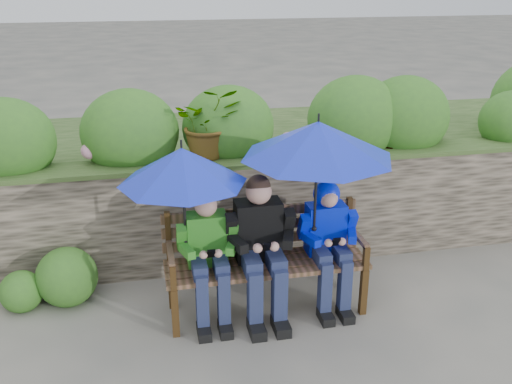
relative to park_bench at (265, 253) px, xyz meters
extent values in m
plane|color=#595954|center=(-0.04, 0.08, -0.48)|extent=(60.00, 60.00, 0.00)
cube|color=#37332A|center=(-0.04, 0.83, 0.02)|extent=(8.00, 0.40, 1.00)
cube|color=#294419|center=(-0.04, 0.83, 0.53)|extent=(8.00, 0.42, 0.04)
cube|color=#294419|center=(-0.04, 2.03, 0.00)|extent=(8.00, 2.00, 0.96)
ellipsoid|color=#356724|center=(-2.04, 1.01, 0.77)|extent=(0.84, 0.67, 0.76)
ellipsoid|color=#356724|center=(-1.00, 1.06, 0.78)|extent=(0.87, 0.70, 0.79)
ellipsoid|color=#356724|center=(-0.11, 1.10, 0.77)|extent=(0.86, 0.69, 0.77)
ellipsoid|color=#356724|center=(1.12, 1.08, 0.79)|extent=(0.93, 0.74, 0.83)
ellipsoid|color=#356724|center=(1.63, 1.06, 0.79)|extent=(0.90, 0.72, 0.81)
ellipsoid|color=#356724|center=(2.77, 0.99, 0.72)|extent=(0.67, 0.53, 0.60)
sphere|color=#CC85A4|center=(-1.36, 0.93, 0.67)|extent=(0.14, 0.14, 0.14)
sphere|color=#CC85A4|center=(0.42, 0.93, 0.67)|extent=(0.14, 0.14, 0.14)
sphere|color=#CC85A4|center=(1.81, 0.93, 0.67)|extent=(0.14, 0.14, 0.14)
imported|color=#356724|center=(-0.32, 0.93, 0.87)|extent=(0.58, 0.50, 0.64)
imported|color=#356724|center=(1.43, 0.93, 0.82)|extent=(0.31, 0.31, 0.56)
sphere|color=#356724|center=(-1.60, 0.43, -0.27)|extent=(0.51, 0.51, 0.51)
sphere|color=#356724|center=(-1.96, 0.38, -0.34)|extent=(0.35, 0.35, 0.35)
cube|color=#3B2710|center=(-0.75, -0.28, -0.28)|extent=(0.05, 0.05, 0.40)
cube|color=#3B2710|center=(-0.75, 0.13, -0.28)|extent=(0.05, 0.05, 0.40)
cube|color=#3B2710|center=(0.75, -0.28, -0.28)|extent=(0.05, 0.05, 0.40)
cube|color=#3B2710|center=(0.75, 0.13, -0.28)|extent=(0.05, 0.05, 0.40)
cube|color=#4F3A23|center=(0.00, -0.25, -0.06)|extent=(1.61, 0.09, 0.04)
cube|color=#4F3A23|center=(0.00, -0.13, -0.06)|extent=(1.61, 0.09, 0.04)
cube|color=#4F3A23|center=(0.00, -0.01, -0.06)|extent=(1.61, 0.09, 0.04)
cube|color=#4F3A23|center=(0.00, 0.10, -0.06)|extent=(1.61, 0.09, 0.04)
cube|color=#3B2710|center=(-0.75, 0.14, 0.14)|extent=(0.04, 0.04, 0.45)
cube|color=#4F3A23|center=(-0.75, -0.08, 0.12)|extent=(0.04, 0.42, 0.04)
cube|color=#3B2710|center=(-0.75, -0.28, 0.02)|extent=(0.04, 0.04, 0.20)
cube|color=#3B2710|center=(0.75, 0.14, 0.14)|extent=(0.04, 0.04, 0.45)
cube|color=#4F3A23|center=(0.75, -0.08, 0.12)|extent=(0.04, 0.42, 0.04)
cube|color=#3B2710|center=(0.75, -0.28, 0.02)|extent=(0.04, 0.04, 0.20)
cube|color=#4F3A23|center=(0.00, 0.15, 0.05)|extent=(1.61, 0.03, 0.08)
cube|color=#4F3A23|center=(0.00, 0.15, 0.18)|extent=(1.61, 0.03, 0.08)
cube|color=#4F3A23|center=(0.00, 0.15, 0.30)|extent=(1.61, 0.03, 0.08)
cube|color=#248225|center=(-0.46, 0.02, 0.17)|extent=(0.31, 0.18, 0.42)
sphere|color=tan|center=(-0.46, 0.00, 0.45)|extent=(0.17, 0.17, 0.17)
sphere|color=tan|center=(-0.46, 0.01, 0.49)|extent=(0.17, 0.17, 0.17)
cube|color=#1F2D46|center=(-0.54, -0.12, 0.01)|extent=(0.11, 0.29, 0.11)
cube|color=#1F2D46|center=(-0.54, -0.27, -0.24)|extent=(0.09, 0.10, 0.49)
cube|color=black|center=(-0.54, -0.32, -0.45)|extent=(0.10, 0.20, 0.07)
cube|color=#1F2D46|center=(-0.38, -0.12, 0.01)|extent=(0.11, 0.29, 0.11)
cube|color=#1F2D46|center=(-0.38, -0.27, -0.24)|extent=(0.09, 0.10, 0.49)
cube|color=black|center=(-0.38, -0.32, -0.45)|extent=(0.10, 0.20, 0.07)
cube|color=#248225|center=(-0.66, -0.02, 0.22)|extent=(0.07, 0.17, 0.23)
cube|color=#248225|center=(-0.63, -0.14, 0.16)|extent=(0.12, 0.19, 0.06)
sphere|color=tan|center=(-0.52, -0.22, 0.16)|extent=(0.06, 0.06, 0.06)
cube|color=#248225|center=(-0.27, -0.02, 0.22)|extent=(0.07, 0.17, 0.23)
cube|color=#248225|center=(-0.29, -0.14, 0.16)|extent=(0.12, 0.19, 0.06)
sphere|color=tan|center=(-0.41, -0.22, 0.16)|extent=(0.06, 0.06, 0.06)
cube|color=black|center=(-0.46, -0.23, 0.17)|extent=(0.06, 0.07, 0.09)
cube|color=black|center=(-0.05, 0.02, 0.20)|extent=(0.36, 0.21, 0.49)
sphere|color=tan|center=(-0.05, 0.00, 0.54)|extent=(0.20, 0.20, 0.20)
sphere|color=black|center=(-0.05, 0.01, 0.57)|extent=(0.19, 0.19, 0.19)
cube|color=#1F2D46|center=(-0.15, -0.15, 0.02)|extent=(0.13, 0.34, 0.13)
cube|color=#1F2D46|center=(-0.15, -0.32, -0.23)|extent=(0.11, 0.12, 0.50)
cube|color=black|center=(-0.15, -0.38, -0.44)|extent=(0.12, 0.23, 0.09)
cube|color=#1F2D46|center=(0.05, -0.15, 0.02)|extent=(0.13, 0.34, 0.13)
cube|color=#1F2D46|center=(0.05, -0.32, -0.23)|extent=(0.11, 0.12, 0.50)
cube|color=black|center=(0.05, -0.38, -0.44)|extent=(0.12, 0.23, 0.09)
cube|color=black|center=(-0.28, -0.03, 0.26)|extent=(0.09, 0.20, 0.27)
cube|color=black|center=(-0.25, -0.17, 0.19)|extent=(0.14, 0.23, 0.07)
sphere|color=tan|center=(-0.11, -0.26, 0.19)|extent=(0.07, 0.07, 0.07)
cube|color=black|center=(0.18, -0.03, 0.26)|extent=(0.09, 0.20, 0.27)
cube|color=black|center=(0.15, -0.17, 0.19)|extent=(0.14, 0.23, 0.07)
sphere|color=tan|center=(0.01, -0.26, 0.19)|extent=(0.07, 0.07, 0.07)
cube|color=black|center=(-0.05, -0.27, 0.20)|extent=(0.06, 0.07, 0.09)
cube|color=#070CE1|center=(0.51, 0.02, 0.16)|extent=(0.31, 0.18, 0.42)
sphere|color=tan|center=(0.51, 0.00, 0.45)|extent=(0.17, 0.17, 0.17)
sphere|color=#070CE1|center=(0.51, 0.03, 0.46)|extent=(0.22, 0.22, 0.22)
sphere|color=tan|center=(0.51, -0.04, 0.44)|extent=(0.13, 0.13, 0.13)
cube|color=#1F2D46|center=(0.43, -0.12, 0.01)|extent=(0.11, 0.29, 0.11)
cube|color=#1F2D46|center=(0.43, -0.27, -0.24)|extent=(0.09, 0.10, 0.49)
cube|color=black|center=(0.43, -0.32, -0.45)|extent=(0.10, 0.20, 0.07)
cube|color=#1F2D46|center=(0.59, -0.12, 0.01)|extent=(0.11, 0.29, 0.11)
cube|color=#1F2D46|center=(0.59, -0.27, -0.24)|extent=(0.09, 0.10, 0.49)
cube|color=black|center=(0.59, -0.32, -0.45)|extent=(0.10, 0.20, 0.07)
cube|color=#070CE1|center=(0.31, -0.02, 0.22)|extent=(0.07, 0.17, 0.23)
cube|color=#070CE1|center=(0.34, -0.14, 0.16)|extent=(0.12, 0.19, 0.06)
sphere|color=tan|center=(0.46, -0.22, 0.16)|extent=(0.06, 0.06, 0.06)
cube|color=#070CE1|center=(0.71, -0.02, 0.22)|extent=(0.07, 0.17, 0.23)
cube|color=#070CE1|center=(0.68, -0.14, 0.16)|extent=(0.12, 0.19, 0.06)
sphere|color=tan|center=(0.56, -0.22, 0.16)|extent=(0.06, 0.06, 0.06)
cube|color=black|center=(0.51, -0.23, 0.16)|extent=(0.06, 0.07, 0.09)
cone|color=#162BD1|center=(-0.63, -0.04, 0.80)|extent=(0.96, 0.96, 0.27)
cylinder|color=black|center=(-0.63, -0.04, 0.97)|extent=(0.02, 0.02, 0.06)
cylinder|color=black|center=(-0.63, -0.04, 0.50)|extent=(0.02, 0.02, 0.61)
sphere|color=black|center=(-0.63, -0.04, 0.20)|extent=(0.04, 0.04, 0.04)
cone|color=#162BD1|center=(0.38, -0.07, 0.95)|extent=(1.18, 1.18, 0.28)
cylinder|color=black|center=(0.38, -0.07, 1.12)|extent=(0.02, 0.02, 0.06)
cylinder|color=black|center=(0.38, -0.07, 0.58)|extent=(0.02, 0.02, 0.73)
sphere|color=black|center=(0.38, -0.07, 0.22)|extent=(0.04, 0.04, 0.04)
camera|label=1|loc=(-0.90, -3.99, 2.12)|focal=40.00mm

